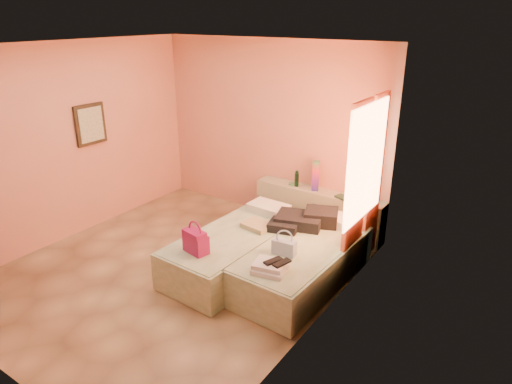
% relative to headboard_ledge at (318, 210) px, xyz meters
% --- Properties ---
extents(ground, '(4.50, 4.50, 0.00)m').
position_rel_headboard_ledge_xyz_m(ground, '(-0.98, -2.10, -0.33)').
color(ground, tan).
rests_on(ground, ground).
extents(room_walls, '(4.02, 4.51, 2.81)m').
position_rel_headboard_ledge_xyz_m(room_walls, '(-0.77, -1.53, 1.46)').
color(room_walls, tan).
rests_on(room_walls, ground).
extents(headboard_ledge, '(2.05, 0.30, 0.65)m').
position_rel_headboard_ledge_xyz_m(headboard_ledge, '(0.00, 0.00, 0.00)').
color(headboard_ledge, gray).
rests_on(headboard_ledge, ground).
extents(bed_left, '(0.97, 2.03, 0.50)m').
position_rel_headboard_ledge_xyz_m(bed_left, '(-0.38, -1.61, -0.08)').
color(bed_left, beige).
rests_on(bed_left, ground).
extents(bed_right, '(0.97, 2.03, 0.50)m').
position_rel_headboard_ledge_xyz_m(bed_right, '(0.52, -1.42, -0.08)').
color(bed_right, beige).
rests_on(bed_right, ground).
extents(water_bottle, '(0.07, 0.07, 0.24)m').
position_rel_headboard_ledge_xyz_m(water_bottle, '(-0.37, -0.02, 0.44)').
color(water_bottle, '#133520').
rests_on(water_bottle, headboard_ledge).
extents(rainbow_box, '(0.13, 0.13, 0.46)m').
position_rel_headboard_ledge_xyz_m(rainbow_box, '(-0.06, -0.01, 0.55)').
color(rainbow_box, '#961252').
rests_on(rainbow_box, headboard_ledge).
extents(small_dish, '(0.15, 0.15, 0.03)m').
position_rel_headboard_ledge_xyz_m(small_dish, '(-0.46, -0.01, 0.34)').
color(small_dish, '#549A68').
rests_on(small_dish, headboard_ledge).
extents(green_book, '(0.22, 0.19, 0.03)m').
position_rel_headboard_ledge_xyz_m(green_book, '(0.41, -0.08, 0.34)').
color(green_book, '#254530').
rests_on(green_book, headboard_ledge).
extents(flower_vase, '(0.19, 0.19, 0.25)m').
position_rel_headboard_ledge_xyz_m(flower_vase, '(0.71, -0.04, 0.45)').
color(flower_vase, white).
rests_on(flower_vase, headboard_ledge).
extents(magenta_handbag, '(0.33, 0.23, 0.29)m').
position_rel_headboard_ledge_xyz_m(magenta_handbag, '(-0.46, -2.26, 0.32)').
color(magenta_handbag, '#961252').
rests_on(magenta_handbag, bed_left).
extents(khaki_garment, '(0.40, 0.34, 0.06)m').
position_rel_headboard_ledge_xyz_m(khaki_garment, '(-0.23, -1.31, 0.21)').
color(khaki_garment, tan).
rests_on(khaki_garment, bed_left).
extents(clothes_pile, '(0.78, 0.78, 0.19)m').
position_rel_headboard_ledge_xyz_m(clothes_pile, '(0.24, -0.94, 0.27)').
color(clothes_pile, black).
rests_on(clothes_pile, bed_right).
extents(blue_handbag, '(0.29, 0.15, 0.18)m').
position_rel_headboard_ledge_xyz_m(blue_handbag, '(0.43, -1.72, 0.26)').
color(blue_handbag, '#3E6497').
rests_on(blue_handbag, bed_right).
extents(towel_stack, '(0.40, 0.36, 0.10)m').
position_rel_headboard_ledge_xyz_m(towel_stack, '(0.50, -2.14, 0.23)').
color(towel_stack, silver).
rests_on(towel_stack, bed_right).
extents(sandal_pair, '(0.23, 0.26, 0.02)m').
position_rel_headboard_ledge_xyz_m(sandal_pair, '(0.56, -2.09, 0.29)').
color(sandal_pair, black).
rests_on(sandal_pair, towel_stack).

